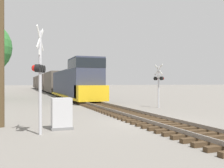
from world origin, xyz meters
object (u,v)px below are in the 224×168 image
at_px(utility_pole, 1,27).
at_px(crossing_signal_far, 159,81).
at_px(relay_cabinet, 61,114).
at_px(freight_train, 48,82).
at_px(crossing_signal_near, 39,72).

bearing_deg(utility_pole, crossing_signal_far, 26.39).
bearing_deg(crossing_signal_far, relay_cabinet, 113.85).
bearing_deg(relay_cabinet, utility_pole, 149.85).
distance_m(freight_train, relay_cabinet, 50.73).
distance_m(relay_cabinet, utility_pole, 4.93).
bearing_deg(crossing_signal_near, relay_cabinet, 152.99).
bearing_deg(utility_pole, relay_cabinet, -30.15).
relative_size(crossing_signal_near, utility_pole, 0.47).
bearing_deg(freight_train, utility_pole, -98.40).
xyz_separation_m(crossing_signal_far, utility_pole, (-11.54, -5.73, 2.45)).
distance_m(freight_train, utility_pole, 49.61).
height_order(crossing_signal_far, utility_pole, utility_pole).
height_order(crossing_signal_far, relay_cabinet, crossing_signal_far).
xyz_separation_m(crossing_signal_far, relay_cabinet, (-8.99, -7.21, -1.50)).
bearing_deg(crossing_signal_near, freight_train, -166.69).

